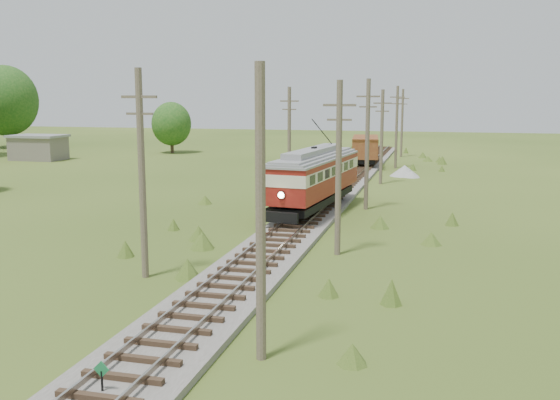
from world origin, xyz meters
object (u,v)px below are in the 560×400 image
(switch_marker, at_px, (102,377))
(gravel_pile, at_px, (406,171))
(streetcar, at_px, (314,174))
(gondola, at_px, (365,148))

(switch_marker, distance_m, gravel_pile, 48.87)
(switch_marker, xyz_separation_m, streetcar, (0.20, 26.91, 2.06))
(switch_marker, xyz_separation_m, gondola, (0.20, 56.05, 1.44))
(switch_marker, height_order, gondola, gondola)
(gondola, bearing_deg, streetcar, -96.24)
(switch_marker, bearing_deg, gravel_pile, 84.04)
(switch_marker, height_order, streetcar, streetcar)
(gondola, bearing_deg, switch_marker, -96.44)
(streetcar, bearing_deg, switch_marker, -84.40)
(switch_marker, relative_size, gravel_pile, 0.34)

